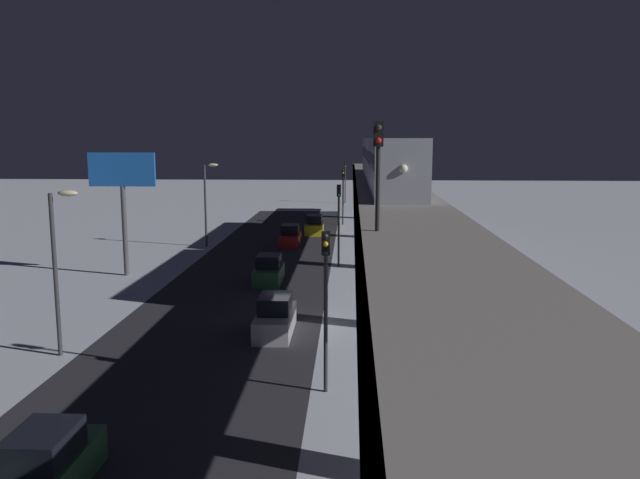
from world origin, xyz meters
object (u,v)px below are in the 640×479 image
at_px(traffic_light_distant, 345,176).
at_px(subway_train, 385,159).
at_px(sedan_yellow, 314,226).
at_px(sedan_silver, 275,318).
at_px(traffic_light_near, 326,288).
at_px(traffic_light_far, 343,188).
at_px(sedan_red, 290,237).
at_px(sedan_green, 269,272).
at_px(traffic_light_mid, 339,213).
at_px(sedan_green_2, 45,470).
at_px(commercial_billboard, 122,182).
at_px(rail_signal, 378,157).

bearing_deg(traffic_light_distant, subway_train, 94.37).
bearing_deg(subway_train, sedan_yellow, -66.66).
bearing_deg(sedan_silver, traffic_light_near, -69.17).
bearing_deg(traffic_light_near, traffic_light_far, -90.00).
relative_size(traffic_light_near, traffic_light_distant, 1.00).
distance_m(sedan_red, sedan_green, 15.49).
distance_m(sedan_silver, sedan_yellow, 34.55).
distance_m(sedan_red, traffic_light_near, 34.96).
distance_m(subway_train, sedan_red, 13.39).
height_order(subway_train, sedan_yellow, subway_train).
xyz_separation_m(traffic_light_near, traffic_light_mid, (0.00, -24.71, 0.00)).
xyz_separation_m(subway_train, sedan_green_2, (11.09, 34.97, -7.49)).
bearing_deg(traffic_light_distant, traffic_light_mid, 90.00).
relative_size(sedan_silver, commercial_billboard, 0.53).
distance_m(subway_train, sedan_green_2, 37.45).
bearing_deg(sedan_red, sedan_silver, -86.17).
relative_size(traffic_light_mid, traffic_light_distant, 1.00).
bearing_deg(sedan_yellow, traffic_light_far, 68.20).
height_order(rail_signal, traffic_light_near, rail_signal).
bearing_deg(sedan_green, rail_signal, -71.21).
bearing_deg(commercial_billboard, traffic_light_mid, -166.45).
bearing_deg(traffic_light_mid, commercial_billboard, 13.55).
bearing_deg(traffic_light_distant, sedan_green, 85.13).
distance_m(sedan_red, sedan_yellow, 7.90).
bearing_deg(sedan_silver, sedan_yellow, 90.00).
height_order(subway_train, sedan_green, subway_train).
relative_size(sedan_red, sedan_silver, 0.88).
relative_size(sedan_red, traffic_light_mid, 0.65).
bearing_deg(traffic_light_mid, traffic_light_far, -90.00).
bearing_deg(traffic_light_far, rail_signal, 92.21).
xyz_separation_m(rail_signal, sedan_green, (6.62, -19.47, -8.43)).
bearing_deg(traffic_light_far, traffic_light_near, 90.00).
xyz_separation_m(subway_train, rail_signal, (1.67, 27.60, 0.95)).
relative_size(subway_train, sedan_green, 9.16).
distance_m(subway_train, traffic_light_near, 27.66).
distance_m(sedan_silver, traffic_light_far, 42.04).
bearing_deg(sedan_silver, traffic_light_far, 86.03).
xyz_separation_m(subway_train, traffic_light_distant, (3.59, -47.02, -4.09)).
height_order(subway_train, commercial_billboard, subway_train).
distance_m(sedan_yellow, traffic_light_far, 8.52).
bearing_deg(traffic_light_distant, sedan_green_2, 84.77).
bearing_deg(traffic_light_near, sedan_green, -76.10).
bearing_deg(sedan_yellow, sedan_red, -103.16).
relative_size(subway_train, sedan_red, 8.90).
distance_m(traffic_light_mid, traffic_light_far, 24.71).
height_order(traffic_light_far, traffic_light_distant, same).
distance_m(sedan_green, sedan_yellow, 23.25).
bearing_deg(traffic_light_distant, sedan_silver, 87.50).
bearing_deg(traffic_light_mid, traffic_light_near, 90.00).
xyz_separation_m(traffic_light_near, commercial_billboard, (15.42, -21.00, 2.63)).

